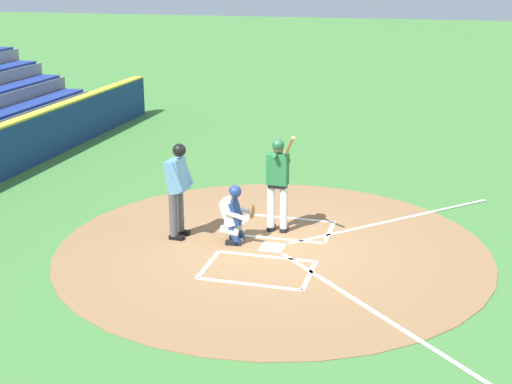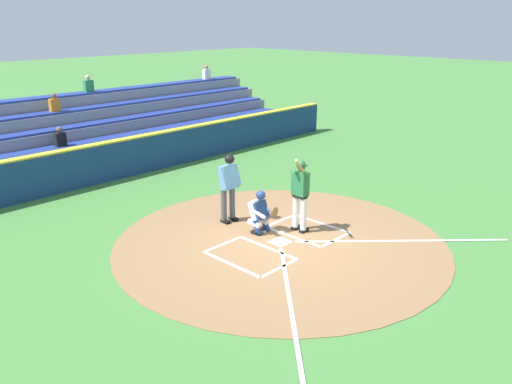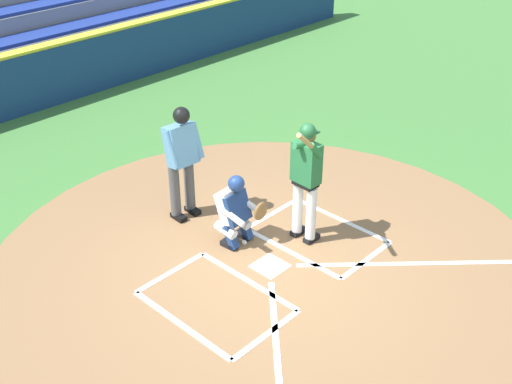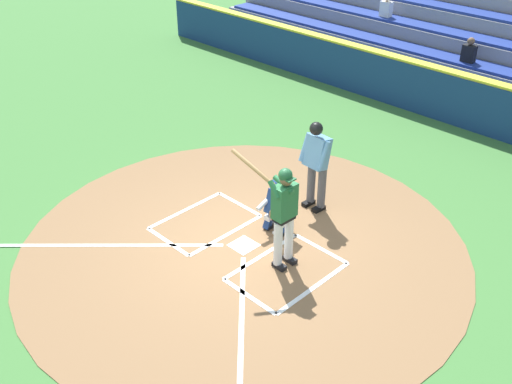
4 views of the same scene
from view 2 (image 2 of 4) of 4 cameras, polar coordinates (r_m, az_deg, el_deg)
ground_plane at (r=12.62m, az=2.68°, el=-5.56°), size 120.00×120.00×0.00m
dirt_circle at (r=12.62m, az=2.68°, el=-5.54°), size 8.00×8.00×0.01m
home_plate_and_chalk at (r=12.11m, az=5.84°, el=-6.66°), size 7.93×4.91×0.01m
batter at (r=12.89m, az=4.90°, el=0.16°), size 0.94×0.69×2.13m
catcher at (r=12.94m, az=0.50°, el=-2.08°), size 0.62×0.61×1.13m
plate_umpire at (r=13.49m, az=-3.03°, el=0.96°), size 0.60×0.44×1.86m
baseball at (r=13.10m, az=0.97°, el=-4.44°), size 0.07×0.07×0.07m
backstop_wall at (r=17.94m, az=-15.66°, el=3.37°), size 22.00×0.36×1.31m
bleacher_stand at (r=20.71m, az=-20.43°, el=5.45°), size 20.00×4.25×3.00m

